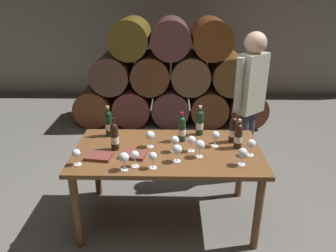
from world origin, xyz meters
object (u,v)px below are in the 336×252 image
object	(u,v)px
wine_bottle_3	(233,129)
wine_glass_4	(215,136)
wine_bottle_4	(200,122)
wine_glass_0	(76,154)
wine_bottle_1	(109,123)
wine_glass_2	(192,140)
wine_glass_6	(175,141)
wine_glass_11	(200,145)
wine_bottle_2	(115,136)
wine_glass_7	(150,136)
wine_glass_5	(153,157)
wine_bottle_0	(238,136)
leather_ledger	(99,156)
wine_glass_10	(124,158)
wine_bottle_5	(182,129)
dining_table	(168,159)
tasting_notebook	(133,155)
wine_glass_8	(243,153)
wine_glass_1	(251,144)
sommelier_presenting	(250,95)
wine_glass_9	(135,156)
wine_glass_3	(177,150)

from	to	relation	value
wine_bottle_3	wine_glass_4	distance (m)	0.20
wine_bottle_4	wine_glass_0	xyz separation A→B (m)	(-1.06, -0.62, -0.03)
wine_bottle_1	wine_glass_2	distance (m)	0.86
wine_glass_6	wine_glass_11	world-z (taller)	wine_glass_11
wine_bottle_2	wine_glass_7	distance (m)	0.32
wine_glass_5	wine_glass_0	bearing A→B (deg)	175.99
wine_bottle_0	wine_glass_0	distance (m)	1.43
wine_glass_5	leather_ledger	xyz separation A→B (m)	(-0.48, 0.17, -0.09)
wine_bottle_4	wine_glass_10	distance (m)	0.96
wine_bottle_4	wine_bottle_5	world-z (taller)	wine_bottle_4
dining_table	wine_glass_7	size ratio (longest dim) A/B	10.68
wine_bottle_1	tasting_notebook	xyz separation A→B (m)	(0.28, -0.42, -0.12)
wine_bottle_4	wine_glass_0	size ratio (longest dim) A/B	2.12
wine_bottle_2	wine_glass_6	bearing A→B (deg)	-4.06
wine_glass_8	wine_bottle_5	bearing A→B (deg)	137.42
wine_glass_5	wine_glass_7	bearing A→B (deg)	97.20
wine_glass_2	wine_bottle_1	bearing A→B (deg)	158.38
dining_table	wine_bottle_3	bearing A→B (deg)	16.22
dining_table	wine_glass_1	bearing A→B (deg)	-7.11
wine_bottle_2	wine_glass_11	size ratio (longest dim) A/B	1.93
wine_bottle_3	wine_glass_7	world-z (taller)	wine_bottle_3
wine_glass_5	wine_glass_10	size ratio (longest dim) A/B	0.93
wine_bottle_0	wine_glass_11	bearing A→B (deg)	-153.34
wine_bottle_1	leather_ledger	size ratio (longest dim) A/B	1.42
wine_bottle_5	wine_glass_6	distance (m)	0.24
dining_table	wine_bottle_2	distance (m)	0.53
wine_glass_4	wine_glass_8	distance (m)	0.38
tasting_notebook	wine_glass_4	bearing A→B (deg)	25.84
wine_glass_5	tasting_notebook	size ratio (longest dim) A/B	0.66
wine_bottle_0	wine_glass_7	bearing A→B (deg)	179.80
wine_glass_2	wine_glass_8	xyz separation A→B (m)	(0.41, -0.24, 0.00)
wine_glass_2	sommelier_presenting	bearing A→B (deg)	49.15
wine_glass_9	wine_bottle_5	bearing A→B (deg)	51.49
wine_glass_2	wine_glass_5	size ratio (longest dim) A/B	1.04
wine_bottle_0	wine_glass_8	bearing A→B (deg)	-93.69
wine_glass_0	wine_glass_10	bearing A→B (deg)	-10.63
dining_table	wine_glass_6	xyz separation A→B (m)	(0.07, -0.03, 0.20)
dining_table	tasting_notebook	world-z (taller)	tasting_notebook
wine_bottle_2	wine_bottle_3	xyz separation A→B (m)	(1.09, 0.17, -0.00)
wine_bottle_2	wine_glass_3	size ratio (longest dim) A/B	1.97
wine_glass_1	wine_glass_6	world-z (taller)	same
wine_bottle_1	wine_glass_8	world-z (taller)	wine_bottle_1
wine_bottle_0	leather_ledger	world-z (taller)	wine_bottle_0
wine_glass_4	wine_bottle_3	bearing A→B (deg)	29.39
wine_bottle_2	wine_glass_8	size ratio (longest dim) A/B	2.01
wine_bottle_4	leather_ledger	size ratio (longest dim) A/B	1.38
sommelier_presenting	wine_glass_5	bearing A→B (deg)	-132.73
wine_glass_5	wine_glass_8	distance (m)	0.74
wine_glass_4	wine_glass_7	bearing A→B (deg)	-177.84
wine_bottle_3	wine_glass_7	distance (m)	0.78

